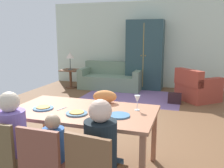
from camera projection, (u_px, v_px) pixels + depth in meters
name	position (u px, v px, depth m)	size (l,w,h in m)	color
ground_plane	(122.00, 119.00, 4.95)	(6.65, 6.58, 0.02)	brown
back_wall	(150.00, 45.00, 7.81)	(6.65, 0.10, 2.70)	beige
dining_table	(83.00, 115.00, 3.02)	(1.77, 0.96, 0.76)	#B27252
plate_near_man	(43.00, 108.00, 3.03)	(0.25, 0.25, 0.02)	teal
pizza_near_man	(43.00, 107.00, 3.03)	(0.17, 0.17, 0.01)	gold
plate_near_child	(77.00, 113.00, 2.83)	(0.25, 0.25, 0.02)	teal
pizza_near_child	(77.00, 112.00, 2.83)	(0.17, 0.17, 0.01)	gold
plate_near_woman	(119.00, 115.00, 2.77)	(0.25, 0.25, 0.02)	teal
wine_glass	(137.00, 100.00, 2.96)	(0.07, 0.07, 0.19)	silver
fork	(62.00, 109.00, 3.04)	(0.02, 0.15, 0.01)	silver
knife	(98.00, 108.00, 3.05)	(0.01, 0.17, 0.01)	silver
dining_chair_man	(4.00, 156.00, 2.41)	(0.43, 0.43, 0.87)	brown
person_man	(15.00, 146.00, 2.57)	(0.30, 0.40, 1.11)	#352C47
dining_chair_child	(46.00, 163.00, 2.27)	(0.43, 0.43, 0.87)	brown
person_child	(56.00, 160.00, 2.44)	(0.22, 0.29, 0.92)	#27444B
person_woman	(102.00, 160.00, 2.28)	(0.31, 0.41, 1.11)	#294256
cat	(105.00, 97.00, 3.30)	(0.32, 0.16, 0.17)	#D77E3F
area_rug	(131.00, 97.00, 6.66)	(2.60, 1.80, 0.01)	slate
couch	(111.00, 79.00, 7.65)	(1.91, 0.86, 0.82)	slate
armchair	(197.00, 88.00, 6.25)	(1.21, 1.21, 0.82)	#9D3B2C
armoire	(145.00, 55.00, 7.53)	(1.10, 0.59, 2.10)	#274246
side_table	(71.00, 76.00, 7.77)	(0.56, 0.56, 0.58)	brown
table_lamp	(70.00, 56.00, 7.65)	(0.26, 0.26, 0.54)	#424942
handbag	(175.00, 98.00, 6.01)	(0.32, 0.16, 0.26)	black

